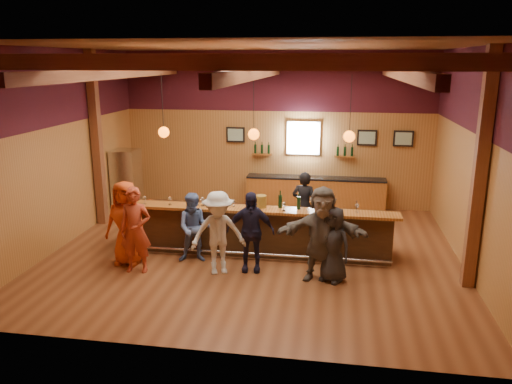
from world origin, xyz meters
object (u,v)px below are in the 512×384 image
(bar_counter, at_px, (256,229))
(customer_redvest, at_px, (135,230))
(customer_denim, at_px, (195,228))
(customer_brown, at_px, (322,234))
(stainless_fridge, at_px, (127,181))
(bottle_a, at_px, (280,201))
(customer_orange, at_px, (126,223))
(customer_white, at_px, (218,233))
(back_bar_cabinet, at_px, (315,193))
(ice_bucket, at_px, (261,201))
(bartender, at_px, (304,205))
(customer_dark, at_px, (333,244))
(customer_navy, at_px, (250,232))

(bar_counter, height_order, customer_redvest, customer_redvest)
(customer_redvest, relative_size, customer_denim, 1.17)
(bar_counter, height_order, customer_brown, customer_brown)
(customer_redvest, bearing_deg, stainless_fridge, 110.47)
(bottle_a, bearing_deg, customer_orange, -163.31)
(stainless_fridge, xyz_separation_m, customer_orange, (1.53, -3.59, 0.00))
(customer_white, distance_m, bottle_a, 1.64)
(customer_brown, bearing_deg, back_bar_cabinet, 91.22)
(ice_bucket, relative_size, bottle_a, 0.69)
(customer_white, xyz_separation_m, customer_brown, (2.07, 0.03, 0.09))
(bartender, bearing_deg, ice_bucket, 66.72)
(stainless_fridge, distance_m, customer_dark, 6.98)
(customer_redvest, distance_m, ice_bucket, 2.73)
(bar_counter, xyz_separation_m, stainless_fridge, (-4.12, 2.45, 0.38))
(stainless_fridge, bearing_deg, customer_dark, -32.86)
(customer_orange, height_order, bottle_a, customer_orange)
(back_bar_cabinet, height_order, customer_white, customer_white)
(customer_navy, xyz_separation_m, ice_bucket, (0.09, 0.87, 0.40))
(customer_brown, bearing_deg, customer_white, 178.05)
(customer_orange, distance_m, customer_white, 2.05)
(stainless_fridge, height_order, customer_orange, customer_orange)
(customer_orange, xyz_separation_m, customer_brown, (4.11, -0.16, 0.04))
(customer_redvest, height_order, customer_white, customer_redvest)
(bartender, height_order, bottle_a, bartender)
(bar_counter, height_order, customer_dark, customer_dark)
(customer_denim, distance_m, customer_navy, 1.30)
(customer_brown, bearing_deg, stainless_fridge, 143.59)
(customer_denim, bearing_deg, customer_dark, -20.76)
(customer_redvest, bearing_deg, bottle_a, 20.21)
(customer_brown, bearing_deg, customer_orange, 174.99)
(customer_brown, height_order, bartender, customer_brown)
(customer_brown, bearing_deg, bar_counter, 136.62)
(back_bar_cabinet, bearing_deg, bottle_a, -99.22)
(customer_dark, distance_m, bottle_a, 1.71)
(stainless_fridge, height_order, customer_brown, customer_brown)
(customer_navy, bearing_deg, customer_white, -164.25)
(back_bar_cabinet, height_order, ice_bucket, ice_bucket)
(customer_brown, bearing_deg, customer_navy, 168.86)
(customer_white, height_order, bottle_a, customer_white)
(bar_counter, distance_m, back_bar_cabinet, 3.76)
(stainless_fridge, height_order, customer_white, stainless_fridge)
(customer_denim, bearing_deg, stainless_fridge, 121.49)
(ice_bucket, bearing_deg, customer_brown, -38.36)
(customer_white, height_order, bartender, customer_white)
(customer_brown, xyz_separation_m, bartender, (-0.50, 2.32, -0.12))
(customer_denim, bearing_deg, customer_white, -49.81)
(customer_orange, bearing_deg, back_bar_cabinet, 54.04)
(ice_bucket, bearing_deg, customer_navy, -95.61)
(customer_navy, bearing_deg, bottle_a, 54.64)
(customer_orange, xyz_separation_m, customer_navy, (2.66, 0.05, -0.06))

